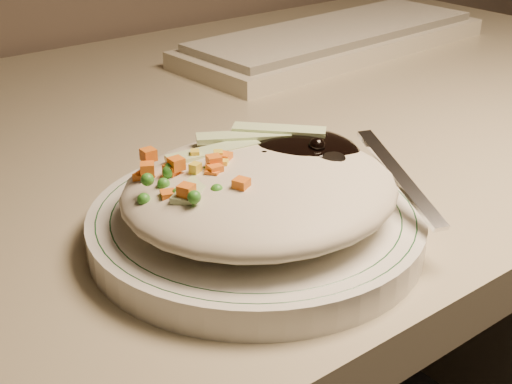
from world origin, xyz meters
TOP-DOWN VIEW (x-y plane):
  - desk at (0.00, 1.38)m, footprint 1.40×0.70m
  - plate at (-0.06, 1.16)m, footprint 0.23×0.23m
  - plate_rim at (-0.06, 1.16)m, footprint 0.22×0.22m
  - meal at (-0.06, 1.16)m, footprint 0.21×0.19m
  - keyboard at (0.33, 1.49)m, footprint 0.45×0.18m

SIDE VIEW (x-z plane):
  - desk at x=0.00m, z-range 0.17..0.91m
  - plate at x=-0.06m, z-range 0.74..0.76m
  - keyboard at x=0.33m, z-range 0.74..0.77m
  - plate_rim at x=-0.06m, z-range 0.76..0.76m
  - meal at x=-0.06m, z-range 0.76..0.81m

